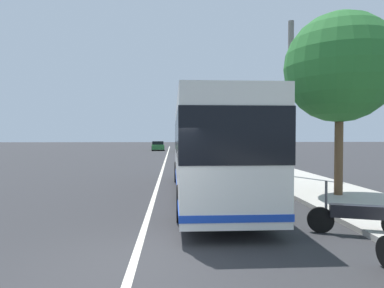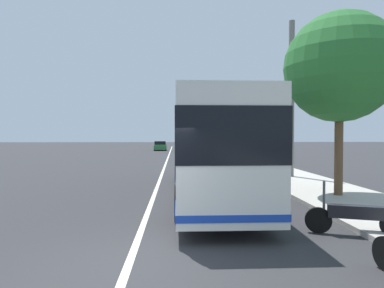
% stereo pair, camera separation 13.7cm
% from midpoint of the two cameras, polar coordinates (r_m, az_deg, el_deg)
% --- Properties ---
extents(ground_plane, '(220.00, 220.00, 0.00)m').
position_cam_midpoint_polar(ground_plane, '(6.42, -10.29, -19.95)').
color(ground_plane, '#2D2D30').
extents(sidewalk_curb, '(110.00, 3.60, 0.14)m').
position_cam_midpoint_polar(sidewalk_curb, '(17.23, 18.37, -6.18)').
color(sidewalk_curb, '#B2ADA3').
rests_on(sidewalk_curb, ground).
extents(lane_divider_line, '(110.00, 0.16, 0.01)m').
position_cam_midpoint_polar(lane_divider_line, '(16.12, -5.56, -6.87)').
color(lane_divider_line, silver).
rests_on(lane_divider_line, ground).
extents(coach_bus, '(12.12, 2.54, 3.48)m').
position_cam_midpoint_polar(coach_bus, '(12.96, 2.88, -0.15)').
color(coach_bus, silver).
rests_on(coach_bus, ground).
extents(motorcycle_by_tree, '(0.79, 2.16, 1.26)m').
position_cam_midpoint_polar(motorcycle_by_tree, '(8.85, 26.46, -10.94)').
color(motorcycle_by_tree, black).
rests_on(motorcycle_by_tree, ground).
extents(car_ahead_same_lane, '(4.69, 2.10, 1.55)m').
position_cam_midpoint_polar(car_ahead_same_lane, '(46.65, -1.10, -0.50)').
color(car_ahead_same_lane, '#2D7238').
rests_on(car_ahead_same_lane, ground).
extents(car_side_street, '(4.13, 2.15, 1.42)m').
position_cam_midpoint_polar(car_side_street, '(52.27, -5.41, -0.35)').
color(car_side_street, '#2D7238').
rests_on(car_side_street, ground).
extents(roadside_tree_mid_block, '(4.02, 4.02, 6.85)m').
position_cam_midpoint_polar(roadside_tree_mid_block, '(13.70, 24.16, 11.78)').
color(roadside_tree_mid_block, brown).
rests_on(roadside_tree_mid_block, ground).
extents(roadside_tree_far_block, '(2.62, 2.62, 5.58)m').
position_cam_midpoint_polar(roadside_tree_far_block, '(28.66, 9.37, 5.23)').
color(roadside_tree_far_block, brown).
rests_on(roadside_tree_far_block, ground).
extents(utility_pole, '(0.30, 0.30, 8.46)m').
position_cam_midpoint_polar(utility_pole, '(18.84, 16.79, 7.17)').
color(utility_pole, slate).
rests_on(utility_pole, ground).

